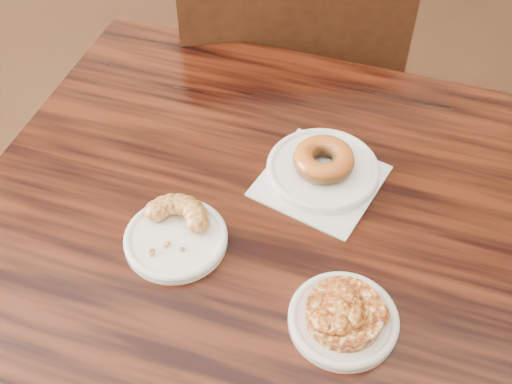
% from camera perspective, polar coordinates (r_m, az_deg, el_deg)
% --- Properties ---
extents(cafe_table, '(1.08, 1.08, 0.75)m').
position_cam_1_polar(cafe_table, '(1.25, 0.69, -15.54)').
color(cafe_table, black).
rests_on(cafe_table, floor).
extents(chair_far, '(0.64, 0.64, 0.90)m').
position_cam_1_polar(chair_far, '(1.66, 1.86, 9.70)').
color(chair_far, black).
rests_on(chair_far, floor).
extents(napkin, '(0.22, 0.22, 0.00)m').
position_cam_1_polar(napkin, '(1.01, 5.72, 0.99)').
color(napkin, white).
rests_on(napkin, cafe_table).
extents(plate_donut, '(0.18, 0.18, 0.01)m').
position_cam_1_polar(plate_donut, '(1.02, 5.95, 1.97)').
color(plate_donut, white).
rests_on(plate_donut, napkin).
extents(plate_cruller, '(0.15, 0.15, 0.01)m').
position_cam_1_polar(plate_cruller, '(0.94, -7.14, -4.21)').
color(plate_cruller, white).
rests_on(plate_cruller, cafe_table).
extents(plate_fritter, '(0.15, 0.15, 0.01)m').
position_cam_1_polar(plate_fritter, '(0.86, 7.75, -11.22)').
color(plate_fritter, silver).
rests_on(plate_fritter, cafe_table).
extents(glazed_donut, '(0.10, 0.10, 0.03)m').
position_cam_1_polar(glazed_donut, '(1.00, 6.05, 2.87)').
color(glazed_donut, '#974A16').
rests_on(glazed_donut, plate_donut).
extents(apple_fritter, '(0.14, 0.14, 0.03)m').
position_cam_1_polar(apple_fritter, '(0.84, 7.91, -10.45)').
color(apple_fritter, '#441407').
rests_on(apple_fritter, plate_fritter).
extents(cruller_fragment, '(0.11, 0.11, 0.03)m').
position_cam_1_polar(cruller_fragment, '(0.92, -7.26, -3.40)').
color(cruller_fragment, '#5C3612').
rests_on(cruller_fragment, plate_cruller).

